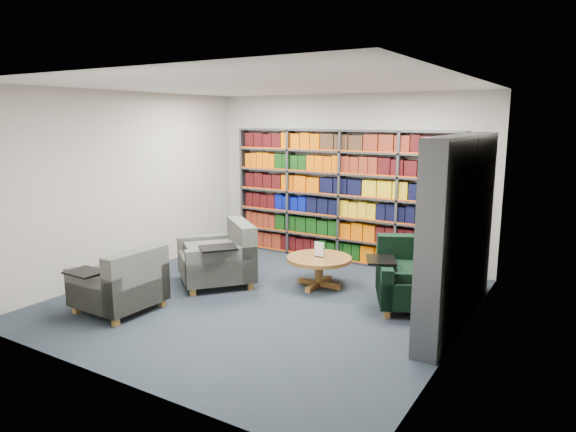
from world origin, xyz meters
The scene contains 7 objects.
room_shell centered at (0.00, 0.00, 1.40)m, with size 5.02×5.02×2.82m.
bookshelf_back centered at (0.00, 2.34, 1.10)m, with size 4.00×0.28×2.20m.
bookshelf_right centered at (2.34, 0.60, 1.10)m, with size 0.28×2.50×2.20m.
chair_teal_left centered at (-0.93, 0.28, 0.36)m, with size 1.40×1.40×0.90m.
chair_green_right centered at (1.76, 0.87, 0.35)m, with size 1.28×1.27×0.87m.
chair_teal_front centered at (-1.29, -1.25, 0.33)m, with size 0.91×1.06×0.82m.
coffee_table centered at (0.35, 0.88, 0.35)m, with size 0.93×0.93×0.65m.
Camera 1 is at (3.67, -5.42, 2.40)m, focal length 32.00 mm.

